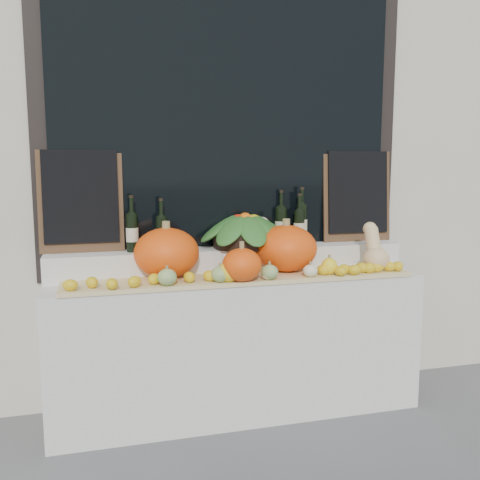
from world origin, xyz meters
name	(u,v)px	position (x,y,z in m)	size (l,w,h in m)	color
storefront_facade	(211,69)	(0.00, 2.25, 2.25)	(7.00, 0.94, 4.50)	beige
display_sill	(237,344)	(0.00, 1.52, 0.44)	(2.30, 0.55, 0.88)	silver
rear_tier	(231,260)	(0.00, 1.68, 0.96)	(2.30, 0.25, 0.16)	silver
straw_bedding	(242,279)	(0.00, 1.40, 0.89)	(2.10, 0.32, 0.03)	tan
pumpkin_left	(167,253)	(-0.44, 1.50, 1.05)	(0.39, 0.39, 0.30)	#FF550D
pumpkin_right	(286,248)	(0.31, 1.49, 1.05)	(0.39, 0.39, 0.29)	#FF550D
pumpkin_center	(242,265)	(-0.04, 1.28, 1.00)	(0.23, 0.23, 0.19)	#FF550D
butternut_squash	(375,251)	(0.87, 1.38, 1.02)	(0.17, 0.22, 0.30)	#E7BF88
decorative_gourds	(250,272)	(0.01, 1.29, 0.95)	(1.10, 0.15, 0.15)	#2D6C20
lemon_heap	(247,275)	(0.00, 1.29, 0.94)	(2.20, 0.16, 0.06)	yellow
produce_bowl	(245,230)	(0.09, 1.66, 1.15)	(0.63, 0.63, 0.24)	black
wine_bottle_far_left	(132,232)	(-0.62, 1.67, 1.16)	(0.08, 0.08, 0.35)	black
wine_bottle_near_left	(162,233)	(-0.45, 1.66, 1.15)	(0.08, 0.08, 0.33)	black
wine_bottle_tall	(281,225)	(0.36, 1.72, 1.17)	(0.08, 0.08, 0.36)	black
wine_bottle_near_right	(301,223)	(0.49, 1.70, 1.18)	(0.08, 0.08, 0.38)	black
wine_bottle_far_right	(299,227)	(0.47, 1.68, 1.16)	(0.08, 0.08, 0.34)	black
chalkboard_left	(81,199)	(-0.92, 1.74, 1.36)	(0.50, 0.08, 0.62)	#4C331E
chalkboard_right	(357,194)	(0.92, 1.74, 1.36)	(0.50, 0.08, 0.62)	#4C331E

